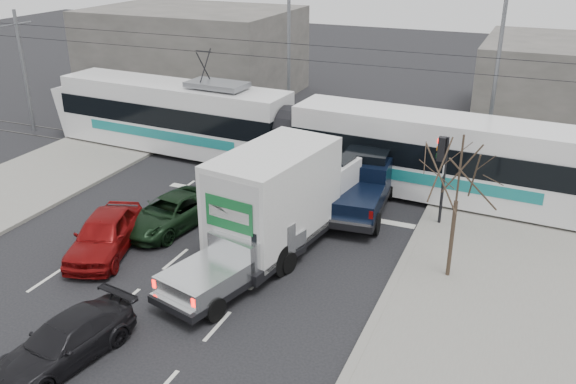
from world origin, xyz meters
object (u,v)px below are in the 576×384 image
at_px(tram, 292,134).
at_px(green_car, 171,212).
at_px(street_lamp_far, 286,43).
at_px(navy_pickup, 363,183).
at_px(street_lamp_near, 493,66).
at_px(box_truck, 284,196).
at_px(red_car, 105,234).
at_px(traffic_signal, 442,162).
at_px(dark_car, 65,341).
at_px(bare_tree, 459,175).
at_px(silver_pickup, 240,255).

bearing_deg(tram, green_car, -101.94).
relative_size(street_lamp_far, navy_pickup, 1.53).
bearing_deg(navy_pickup, street_lamp_near, 55.51).
distance_m(tram, box_truck, 7.45).
xyz_separation_m(navy_pickup, red_car, (-7.56, -7.41, -0.42)).
distance_m(traffic_signal, dark_car, 14.88).
bearing_deg(tram, street_lamp_near, 30.23).
relative_size(bare_tree, tram, 0.18).
relative_size(bare_tree, navy_pickup, 0.85).
relative_size(bare_tree, street_lamp_near, 0.56).
xyz_separation_m(street_lamp_near, navy_pickup, (-4.05, -7.15, -3.92)).
bearing_deg(dark_car, street_lamp_near, 76.51).
distance_m(silver_pickup, dark_car, 6.13).
xyz_separation_m(traffic_signal, tram, (-7.65, 3.23, -0.78)).
bearing_deg(traffic_signal, green_car, -156.14).
relative_size(navy_pickup, red_car, 1.30).
bearing_deg(green_car, navy_pickup, 44.41).
relative_size(tram, green_car, 5.89).
height_order(traffic_signal, street_lamp_near, street_lamp_near).
xyz_separation_m(street_lamp_near, tram, (-8.49, -4.27, -3.15)).
distance_m(traffic_signal, navy_pickup, 3.58).
bearing_deg(street_lamp_near, dark_car, -113.45).
height_order(silver_pickup, green_car, silver_pickup).
height_order(street_lamp_far, tram, street_lamp_far).
distance_m(traffic_signal, tram, 8.34).
distance_m(bare_tree, green_car, 11.32).
bearing_deg(silver_pickup, navy_pickup, 88.68).
bearing_deg(street_lamp_far, street_lamp_near, -9.87).
relative_size(bare_tree, red_car, 1.10).
distance_m(traffic_signal, green_car, 10.85).
bearing_deg(navy_pickup, traffic_signal, -11.15).
bearing_deg(silver_pickup, street_lamp_far, 122.81).
distance_m(traffic_signal, red_car, 13.03).
bearing_deg(bare_tree, street_lamp_near, 91.42).
bearing_deg(silver_pickup, red_car, -163.68).
bearing_deg(silver_pickup, green_car, 164.28).
xyz_separation_m(street_lamp_near, green_car, (-10.58, -11.81, -4.47)).
bearing_deg(bare_tree, traffic_signal, 105.76).
bearing_deg(tram, traffic_signal, -19.37).
xyz_separation_m(street_lamp_far, box_truck, (5.59, -13.26, -3.19)).
height_order(street_lamp_near, dark_car, street_lamp_near).
bearing_deg(street_lamp_near, navy_pickup, -119.53).
distance_m(navy_pickup, dark_car, 13.64).
relative_size(tram, dark_car, 6.45).
distance_m(street_lamp_near, green_car, 16.47).
height_order(street_lamp_far, navy_pickup, street_lamp_far).
height_order(tram, dark_car, tram).
bearing_deg(navy_pickup, red_car, -140.53).
height_order(bare_tree, box_truck, bare_tree).
distance_m(navy_pickup, green_car, 8.03).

